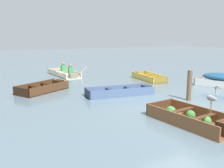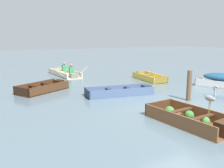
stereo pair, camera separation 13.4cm
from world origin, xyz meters
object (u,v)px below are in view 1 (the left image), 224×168
(skiff_yellow_far_moored, at_px, (147,77))
(rowboat_cream_with_crew, at_px, (65,73))
(dinghy_wooden_brown_foreground, at_px, (193,119))
(heron_on_dinghy, at_px, (212,97))
(skiff_dark_varnish_outer_moored, at_px, (45,88))
(mooring_post, at_px, (189,85))
(skiff_slate_blue_mid_moored, at_px, (122,92))

(skiff_yellow_far_moored, bearing_deg, rowboat_cream_with_crew, 134.73)
(dinghy_wooden_brown_foreground, relative_size, heron_on_dinghy, 3.27)
(skiff_yellow_far_moored, xyz_separation_m, rowboat_cream_with_crew, (-3.83, 3.87, 0.05))
(skiff_dark_varnish_outer_moored, relative_size, heron_on_dinghy, 3.19)
(dinghy_wooden_brown_foreground, bearing_deg, mooring_post, 44.73)
(skiff_yellow_far_moored, distance_m, skiff_dark_varnish_outer_moored, 6.27)
(skiff_slate_blue_mid_moored, bearing_deg, heron_on_dinghy, -89.25)
(skiff_dark_varnish_outer_moored, height_order, rowboat_cream_with_crew, rowboat_cream_with_crew)
(dinghy_wooden_brown_foreground, bearing_deg, skiff_slate_blue_mid_moored, 86.73)
(rowboat_cream_with_crew, height_order, mooring_post, mooring_post)
(skiff_yellow_far_moored, distance_m, rowboat_cream_with_crew, 5.45)
(rowboat_cream_with_crew, distance_m, heron_on_dinghy, 11.08)
(dinghy_wooden_brown_foreground, height_order, skiff_dark_varnish_outer_moored, dinghy_wooden_brown_foreground)
(skiff_dark_varnish_outer_moored, distance_m, rowboat_cream_with_crew, 4.56)
(rowboat_cream_with_crew, height_order, heron_on_dinghy, heron_on_dinghy)
(skiff_slate_blue_mid_moored, xyz_separation_m, mooring_post, (1.82, -2.21, 0.50))
(mooring_post, bearing_deg, heron_on_dinghy, -125.87)
(dinghy_wooden_brown_foreground, xyz_separation_m, skiff_yellow_far_moored, (3.71, 6.79, -0.03))
(rowboat_cream_with_crew, bearing_deg, skiff_dark_varnish_outer_moored, -122.32)
(dinghy_wooden_brown_foreground, distance_m, rowboat_cream_with_crew, 10.66)
(skiff_yellow_far_moored, bearing_deg, heron_on_dinghy, -115.38)
(skiff_dark_varnish_outer_moored, xyz_separation_m, heron_on_dinghy, (2.86, -7.19, 0.73))
(dinghy_wooden_brown_foreground, xyz_separation_m, skiff_dark_varnish_outer_moored, (-2.56, 6.80, -0.01))
(skiff_yellow_far_moored, bearing_deg, skiff_dark_varnish_outer_moored, 179.87)
(skiff_slate_blue_mid_moored, distance_m, skiff_dark_varnish_outer_moored, 3.79)
(skiff_dark_varnish_outer_moored, height_order, heron_on_dinghy, heron_on_dinghy)
(skiff_yellow_far_moored, height_order, mooring_post, mooring_post)
(skiff_dark_varnish_outer_moored, bearing_deg, skiff_yellow_far_moored, -0.13)
(skiff_yellow_far_moored, distance_m, mooring_post, 5.05)
(heron_on_dinghy, bearing_deg, rowboat_cream_with_crew, 92.21)
(skiff_slate_blue_mid_moored, bearing_deg, dinghy_wooden_brown_foreground, -93.27)
(dinghy_wooden_brown_foreground, distance_m, skiff_dark_varnish_outer_moored, 7.27)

